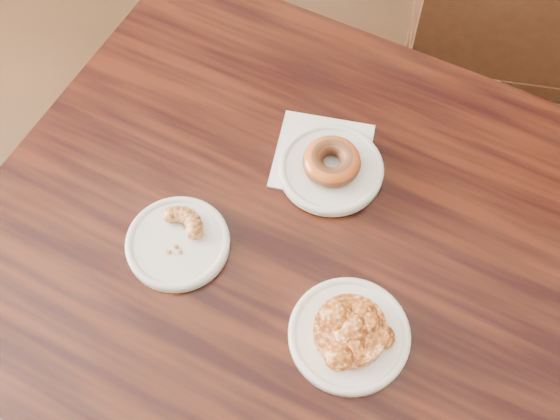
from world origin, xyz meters
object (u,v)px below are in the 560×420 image
(cafe_table, at_px, (276,329))
(chair_far, at_px, (494,23))
(glazed_donut, at_px, (332,162))
(apple_fritter, at_px, (350,330))
(cruller_fragment, at_px, (176,238))

(cafe_table, bearing_deg, chair_far, 82.04)
(glazed_donut, bearing_deg, apple_fritter, -69.04)
(cafe_table, xyz_separation_m, chair_far, (0.28, 0.89, 0.08))
(chair_far, relative_size, cruller_fragment, 9.71)
(glazed_donut, xyz_separation_m, apple_fritter, (0.10, -0.27, -0.00))
(glazed_donut, distance_m, apple_fritter, 0.28)
(chair_far, distance_m, apple_fritter, 1.06)
(glazed_donut, height_order, apple_fritter, glazed_donut)
(cafe_table, distance_m, glazed_donut, 0.44)
(cafe_table, height_order, apple_fritter, apple_fritter)
(chair_far, distance_m, cruller_fragment, 1.07)
(cafe_table, distance_m, cruller_fragment, 0.43)
(cafe_table, xyz_separation_m, cruller_fragment, (-0.15, -0.04, 0.40))
(chair_far, bearing_deg, cafe_table, 64.77)
(cruller_fragment, bearing_deg, cafe_table, 15.66)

